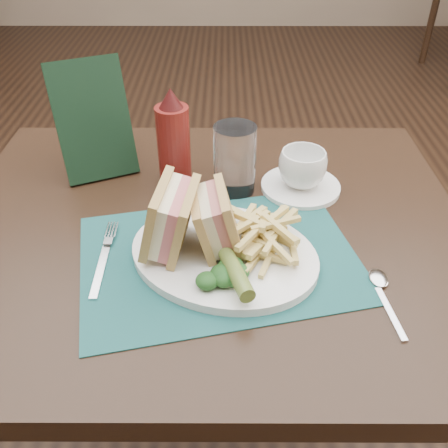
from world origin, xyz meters
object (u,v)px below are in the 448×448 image
object	(u,v)px
plate	(224,255)
table_main	(211,362)
sandwich_half_b	(202,220)
ketchup_bottle	(173,136)
drinking_glass	(235,159)
saucer	(300,187)
coffee_cup	(302,168)
sandwich_half_a	(157,216)
check_presenter	(93,120)
placemat	(219,257)

from	to	relation	value
plate	table_main	bearing A→B (deg)	130.72
sandwich_half_b	ketchup_bottle	distance (m)	0.24
plate	drinking_glass	distance (m)	0.21
table_main	plate	distance (m)	0.40
saucer	ketchup_bottle	bearing A→B (deg)	171.66
coffee_cup	ketchup_bottle	world-z (taller)	ketchup_bottle
sandwich_half_a	sandwich_half_b	xyz separation A→B (m)	(0.07, -0.00, -0.01)
saucer	coffee_cup	size ratio (longest dim) A/B	1.68
plate	coffee_cup	distance (m)	0.25
plate	coffee_cup	world-z (taller)	coffee_cup
coffee_cup	drinking_glass	xyz separation A→B (m)	(-0.13, -0.00, 0.02)
check_presenter	table_main	bearing A→B (deg)	-63.41
plate	sandwich_half_b	xyz separation A→B (m)	(-0.03, 0.01, 0.06)
sandwich_half_a	coffee_cup	distance (m)	0.32
check_presenter	drinking_glass	bearing A→B (deg)	-38.43
table_main	drinking_glass	size ratio (longest dim) A/B	6.92
sandwich_half_a	ketchup_bottle	distance (m)	0.23
placemat	plate	size ratio (longest dim) A/B	1.43
plate	saucer	size ratio (longest dim) A/B	2.00
plate	ketchup_bottle	size ratio (longest dim) A/B	1.61
plate	ketchup_bottle	world-z (taller)	ketchup_bottle
drinking_glass	plate	bearing A→B (deg)	-95.32
sandwich_half_a	check_presenter	size ratio (longest dim) A/B	0.51
coffee_cup	ketchup_bottle	distance (m)	0.25
table_main	ketchup_bottle	size ratio (longest dim) A/B	4.84
table_main	sandwich_half_a	bearing A→B (deg)	-132.43
drinking_glass	saucer	bearing A→B (deg)	0.78
table_main	sandwich_half_b	world-z (taller)	sandwich_half_b
placemat	saucer	xyz separation A→B (m)	(0.15, 0.20, 0.00)
coffee_cup	saucer	bearing A→B (deg)	0.00
placemat	check_presenter	distance (m)	0.38
plate	sandwich_half_a	xyz separation A→B (m)	(-0.10, 0.01, 0.06)
ketchup_bottle	check_presenter	xyz separation A→B (m)	(-0.15, 0.03, 0.02)
plate	check_presenter	size ratio (longest dim) A/B	1.33
table_main	sandwich_half_a	world-z (taller)	sandwich_half_a
drinking_glass	check_presenter	distance (m)	0.28
sandwich_half_a	check_presenter	world-z (taller)	check_presenter
sandwich_half_a	drinking_glass	distance (m)	0.23
plate	coffee_cup	bearing A→B (deg)	78.03
sandwich_half_b	coffee_cup	xyz separation A→B (m)	(0.18, 0.19, -0.02)
table_main	saucer	world-z (taller)	saucer
sandwich_half_b	coffee_cup	world-z (taller)	sandwich_half_b
sandwich_half_a	saucer	bearing A→B (deg)	45.08
sandwich_half_b	drinking_glass	size ratio (longest dim) A/B	0.78
coffee_cup	drinking_glass	distance (m)	0.13
ketchup_bottle	table_main	bearing A→B (deg)	-65.93
placemat	coffee_cup	xyz separation A→B (m)	(0.15, 0.20, 0.04)
drinking_glass	check_presenter	world-z (taller)	check_presenter
sandwich_half_a	drinking_glass	size ratio (longest dim) A/B	0.88
ketchup_bottle	check_presenter	size ratio (longest dim) A/B	0.82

